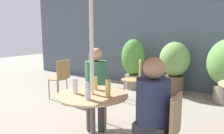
{
  "coord_description": "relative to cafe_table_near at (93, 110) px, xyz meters",
  "views": [
    {
      "loc": [
        1.43,
        -1.59,
        1.41
      ],
      "look_at": [
        -0.04,
        0.65,
        0.97
      ],
      "focal_mm": 35.0,
      "sensor_mm": 36.0,
      "label": 1
    }
  ],
  "objects": [
    {
      "name": "bistro_chair_4",
      "position": [
        -0.5,
        2.04,
        -0.03
      ],
      "size": [
        0.46,
        0.45,
        0.84
      ],
      "rotation": [
        0.0,
        0.0,
        5.21
      ],
      "color": "#997F56",
      "rests_on": "ground_plane"
    },
    {
      "name": "potted_plant_0",
      "position": [
        -1.0,
        2.9,
        0.15
      ],
      "size": [
        0.57,
        0.57,
        1.23
      ],
      "color": "slate",
      "rests_on": "ground_plane"
    },
    {
      "name": "beer_glass_3",
      "position": [
        -0.09,
        0.17,
        0.26
      ],
      "size": [
        0.06,
        0.06,
        0.15
      ],
      "color": "#DBC65B",
      "rests_on": "cafe_table_near"
    },
    {
      "name": "storefront_wall",
      "position": [
        0.04,
        3.44,
        0.96
      ],
      "size": [
        10.0,
        0.06,
        3.0
      ],
      "color": "#4C5666",
      "rests_on": "ground_plane"
    },
    {
      "name": "beer_glass_2",
      "position": [
        0.2,
        0.02,
        0.27
      ],
      "size": [
        0.06,
        0.06,
        0.18
      ],
      "color": "#DBC65B",
      "rests_on": "cafe_table_near"
    },
    {
      "name": "potted_plant_1",
      "position": [
        -0.01,
        3.0,
        0.14
      ],
      "size": [
        0.67,
        0.67,
        1.18
      ],
      "color": "brown",
      "rests_on": "ground_plane"
    },
    {
      "name": "cafe_table_near",
      "position": [
        0.0,
        0.0,
        0.0
      ],
      "size": [
        0.79,
        0.79,
        0.72
      ],
      "color": "#514C47",
      "rests_on": "ground_plane"
    },
    {
      "name": "bistro_chair_2",
      "position": [
        -2.05,
        2.66,
        -0.03
      ],
      "size": [
        0.43,
        0.44,
        0.84
      ],
      "rotation": [
        0.0,
        0.0,
        0.32
      ],
      "color": "#997F56",
      "rests_on": "ground_plane"
    },
    {
      "name": "seated_person_0",
      "position": [
        0.68,
        0.04,
        0.16
      ],
      "size": [
        0.34,
        0.32,
        1.18
      ],
      "rotation": [
        0.0,
        0.0,
        -1.51
      ],
      "color": "#2D2D33",
      "rests_on": "ground_plane"
    },
    {
      "name": "bistro_chair_1",
      "position": [
        -0.46,
        0.69,
        -0.03
      ],
      "size": [
        0.45,
        0.46,
        0.84
      ],
      "rotation": [
        0.0,
        0.0,
        0.59
      ],
      "color": "#997F56",
      "rests_on": "ground_plane"
    },
    {
      "name": "bistro_chair_0",
      "position": [
        0.83,
        0.05,
        -0.03
      ],
      "size": [
        0.41,
        0.4,
        0.84
      ],
      "rotation": [
        0.0,
        0.0,
        -1.51
      ],
      "color": "#997F56",
      "rests_on": "ground_plane"
    },
    {
      "name": "beer_glass_0",
      "position": [
        -0.18,
        -0.08,
        0.27
      ],
      "size": [
        0.06,
        0.06,
        0.17
      ],
      "color": "silver",
      "rests_on": "cafe_table_near"
    },
    {
      "name": "bistro_chair_5",
      "position": [
        -1.84,
        1.28,
        -0.03
      ],
      "size": [
        0.4,
        0.4,
        0.84
      ],
      "rotation": [
        0.0,
        0.0,
        4.7
      ],
      "color": "#997F56",
      "rests_on": "ground_plane"
    },
    {
      "name": "beer_glass_1",
      "position": [
        0.08,
        -0.18,
        0.27
      ],
      "size": [
        0.06,
        0.06,
        0.18
      ],
      "color": "silver",
      "rests_on": "cafe_table_near"
    },
    {
      "name": "seated_person_1",
      "position": [
        -0.38,
        0.57,
        0.16
      ],
      "size": [
        0.39,
        0.4,
        1.19
      ],
      "rotation": [
        0.0,
        0.0,
        0.59
      ],
      "color": "#2D2D33",
      "rests_on": "ground_plane"
    }
  ]
}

